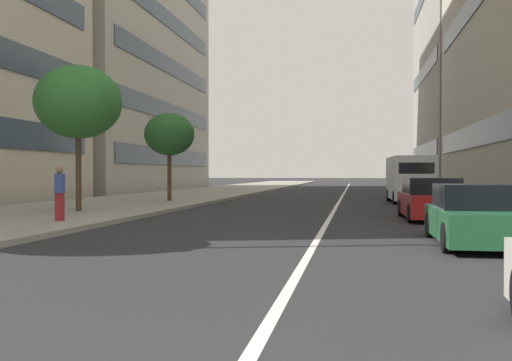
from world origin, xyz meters
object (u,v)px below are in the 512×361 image
at_px(delivery_van_ahead, 410,178).
at_px(street_tree_near_plaza_corner, 169,134).
at_px(street_tree_mid_sidewalk, 78,102).
at_px(car_following_behind, 476,217).
at_px(car_approaching_light, 431,200).
at_px(pedestrian_on_plaza, 60,193).

height_order(delivery_van_ahead, street_tree_near_plaza_corner, street_tree_near_plaza_corner).
xyz_separation_m(delivery_van_ahead, street_tree_mid_sidewalk, (-11.71, 13.38, 2.99)).
bearing_deg(street_tree_near_plaza_corner, car_following_behind, -142.58).
bearing_deg(car_approaching_light, pedestrian_on_plaza, 108.49).
height_order(car_approaching_light, pedestrian_on_plaza, pedestrian_on_plaza).
height_order(delivery_van_ahead, street_tree_mid_sidewalk, street_tree_mid_sidewalk).
distance_m(car_approaching_light, delivery_van_ahead, 11.78).
distance_m(car_following_behind, street_tree_mid_sidewalk, 15.46).
relative_size(car_following_behind, street_tree_near_plaza_corner, 0.94).
bearing_deg(pedestrian_on_plaza, street_tree_near_plaza_corner, 75.23).
bearing_deg(pedestrian_on_plaza, delivery_van_ahead, 35.09).
bearing_deg(delivery_van_ahead, street_tree_near_plaza_corner, 100.73).
xyz_separation_m(car_approaching_light, street_tree_near_plaza_corner, (9.01, 12.36, 3.00)).
distance_m(car_approaching_light, street_tree_near_plaza_corner, 15.58).
bearing_deg(delivery_van_ahead, pedestrian_on_plaza, 141.96).
xyz_separation_m(street_tree_mid_sidewalk, street_tree_near_plaza_corner, (8.96, -0.70, -0.65)).
height_order(street_tree_near_plaza_corner, pedestrian_on_plaza, street_tree_near_plaza_corner).
relative_size(car_approaching_light, street_tree_near_plaza_corner, 0.95).
height_order(street_tree_mid_sidewalk, street_tree_near_plaza_corner, street_tree_mid_sidewalk).
height_order(car_following_behind, street_tree_near_plaza_corner, street_tree_near_plaza_corner).
xyz_separation_m(car_approaching_light, street_tree_mid_sidewalk, (0.05, 13.05, 3.65)).
distance_m(delivery_van_ahead, street_tree_near_plaza_corner, 13.19).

